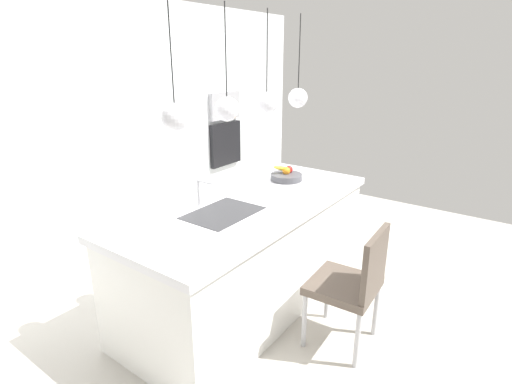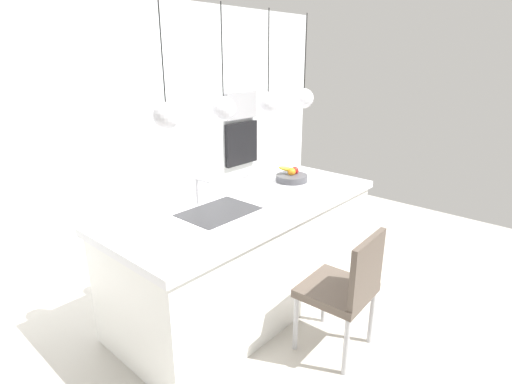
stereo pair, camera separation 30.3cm
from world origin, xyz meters
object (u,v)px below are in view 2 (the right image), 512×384
object	(u,v)px
oven	(241,143)
chair_near	(346,286)
fruit_bowl	(292,177)
microwave	(240,105)

from	to	relation	value
oven	chair_near	xyz separation A→B (m)	(-1.58, -2.51, -0.41)
fruit_bowl	chair_near	xyz separation A→B (m)	(-0.68, -0.99, -0.44)
oven	chair_near	distance (m)	2.99
fruit_bowl	microwave	distance (m)	1.82
fruit_bowl	microwave	bearing A→B (deg)	59.29
microwave	oven	xyz separation A→B (m)	(0.00, 0.00, -0.50)
microwave	chair_near	world-z (taller)	microwave
fruit_bowl	oven	xyz separation A→B (m)	(0.90, 1.51, -0.04)
oven	chair_near	world-z (taller)	oven
fruit_bowl	microwave	world-z (taller)	microwave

